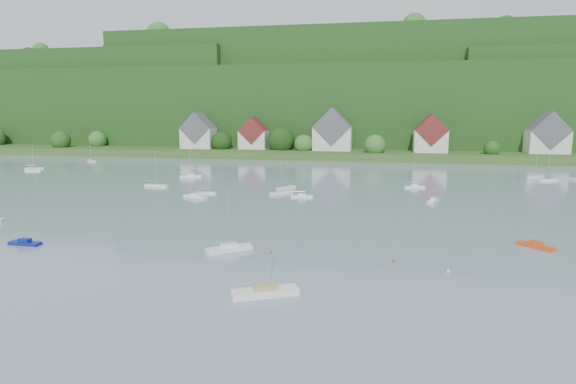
{
  "coord_description": "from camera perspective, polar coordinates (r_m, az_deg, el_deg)",
  "views": [
    {
      "loc": [
        25.42,
        -15.71,
        19.95
      ],
      "look_at": [
        7.7,
        75.0,
        4.0
      ],
      "focal_mm": 29.71,
      "sensor_mm": 36.0,
      "label": 1
    }
  ],
  "objects": [
    {
      "name": "near_sailboat_3",
      "position": [
        69.1,
        -7.04,
        -6.67
      ],
      "size": [
        6.35,
        5.41,
        8.86
      ],
      "rotation": [
        0.0,
        0.0,
        0.64
      ],
      "color": "white",
      "rests_on": "ground"
    },
    {
      "name": "village_building_4",
      "position": [
        215.86,
        28.61,
        5.86
      ],
      "size": [
        15.0,
        10.4,
        16.5
      ],
      "color": "silver",
      "rests_on": "far_shore_strip"
    },
    {
      "name": "village_building_2",
      "position": [
        204.96,
        5.36,
        7.04
      ],
      "size": [
        16.0,
        11.44,
        18.0
      ],
      "color": "silver",
      "rests_on": "far_shore_strip"
    },
    {
      "name": "mooring_buoy_2",
      "position": [
        65.4,
        12.52,
        -8.21
      ],
      "size": [
        0.44,
        0.44,
        0.44
      ],
      "primitive_type": "sphere",
      "color": "#D93C00",
      "rests_on": "ground"
    },
    {
      "name": "village_building_0",
      "position": [
        218.33,
        -10.65,
        6.88
      ],
      "size": [
        14.0,
        10.4,
        16.0
      ],
      "color": "silver",
      "rests_on": "far_shore_strip"
    },
    {
      "name": "near_sailboat_2",
      "position": [
        52.94,
        -2.76,
        -11.79
      ],
      "size": [
        7.47,
        5.01,
        9.86
      ],
      "rotation": [
        0.0,
        0.0,
        0.45
      ],
      "color": "white",
      "rests_on": "ground"
    },
    {
      "name": "mooring_buoy_4",
      "position": [
        63.5,
        18.63,
        -9.05
      ],
      "size": [
        0.47,
        0.47,
        0.47
      ],
      "primitive_type": "sphere",
      "color": "white",
      "rests_on": "ground"
    },
    {
      "name": "village_building_3",
      "position": [
        202.93,
        16.68,
        6.41
      ],
      "size": [
        13.0,
        10.4,
        15.5
      ],
      "color": "silver",
      "rests_on": "far_shore_strip"
    },
    {
      "name": "far_shore_strip",
      "position": [
        217.99,
        4.33,
        4.91
      ],
      "size": [
        600.0,
        60.0,
        3.0
      ],
      "primitive_type": "cube",
      "color": "#2E5620",
      "rests_on": "ground"
    },
    {
      "name": "near_sailboat_1",
      "position": [
        81.82,
        -28.96,
        -5.29
      ],
      "size": [
        5.02,
        1.58,
        6.71
      ],
      "rotation": [
        0.0,
        0.0,
        -0.04
      ],
      "color": "navy",
      "rests_on": "ground"
    },
    {
      "name": "forested_ridge",
      "position": [
        285.39,
        6.12,
        10.33
      ],
      "size": [
        620.0,
        181.22,
        69.89
      ],
      "color": "#193F14",
      "rests_on": "ground"
    },
    {
      "name": "village_building_1",
      "position": [
        212.37,
        -4.12,
        6.74
      ],
      "size": [
        12.0,
        9.36,
        14.0
      ],
      "color": "silver",
      "rests_on": "far_shore_strip"
    },
    {
      "name": "mooring_buoy_3",
      "position": [
        67.81,
        -2.04,
        -7.32
      ],
      "size": [
        0.38,
        0.38,
        0.38
      ],
      "primitive_type": "sphere",
      "color": "#D93C00",
      "rests_on": "ground"
    },
    {
      "name": "near_sailboat_5",
      "position": [
        79.0,
        27.55,
        -5.67
      ],
      "size": [
        4.89,
        4.72,
        7.17
      ],
      "rotation": [
        0.0,
        0.0,
        -0.75
      ],
      "color": "#CB461B",
      "rests_on": "ground"
    },
    {
      "name": "far_sailboat_cluster",
      "position": [
        134.18,
        4.64,
        1.37
      ],
      "size": [
        206.66,
        70.3,
        8.71
      ],
      "color": "white",
      "rests_on": "ground"
    },
    {
      "name": "mooring_buoy_1",
      "position": [
        56.3,
        -2.54,
        -10.97
      ],
      "size": [
        0.39,
        0.39,
        0.39
      ],
      "primitive_type": "sphere",
      "color": "white",
      "rests_on": "ground"
    }
  ]
}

